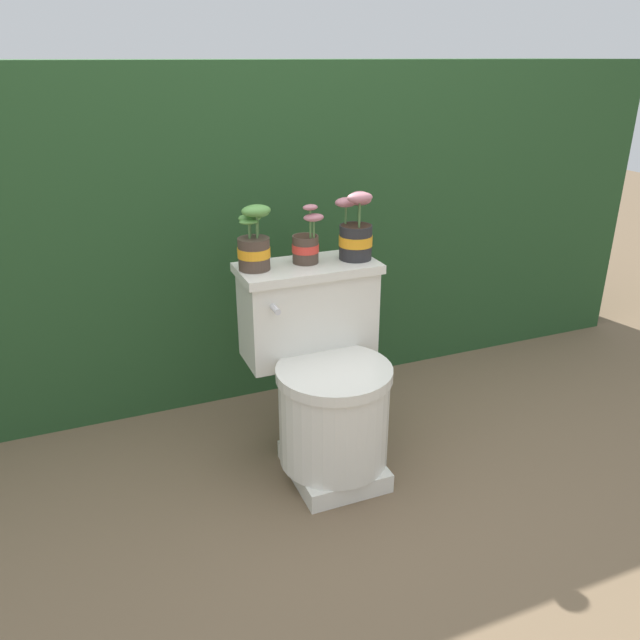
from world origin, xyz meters
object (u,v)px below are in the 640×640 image
potted_plant_left (254,243)px  potted_plant_middle (356,233)px  potted_plant_midleft (306,245)px  toilet (323,378)px

potted_plant_left → potted_plant_middle: (0.36, -0.02, 0.00)m
potted_plant_midleft → potted_plant_middle: size_ratio=0.86×
toilet → potted_plant_middle: potted_plant_middle is taller
potted_plant_left → potted_plant_midleft: bearing=-0.1°
toilet → potted_plant_midleft: size_ratio=3.41×
potted_plant_midleft → potted_plant_middle: 0.18m
potted_plant_midleft → toilet: bearing=-91.7°
potted_plant_midleft → potted_plant_middle: bearing=-6.6°
potted_plant_middle → potted_plant_midleft: bearing=173.4°
potted_plant_left → potted_plant_midleft: 0.18m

